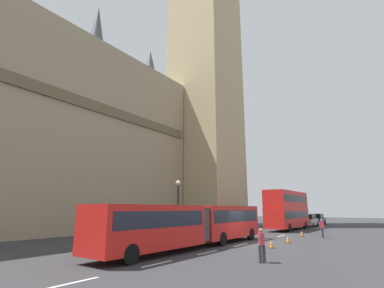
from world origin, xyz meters
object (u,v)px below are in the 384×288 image
object	(u,v)px
sedan_trailing	(317,219)
pedestrian_by_kerb	(322,228)
traffic_cone_middle	(288,239)
pedestrian_near_cones	(262,244)
articulated_bus	(194,222)
traffic_cone_east	(302,233)
double_decker_bus	(287,208)
street_lamp	(178,205)
clock_tower	(205,15)
traffic_cone_west	(271,244)
sedan_lead	(309,220)

from	to	relation	value
sedan_trailing	pedestrian_by_kerb	xyz separation A→B (m)	(-23.22, -5.57, -0.00)
traffic_cone_middle	pedestrian_near_cones	distance (m)	9.70
articulated_bus	pedestrian_by_kerb	xyz separation A→B (m)	(13.01, -5.78, -0.83)
traffic_cone_east	pedestrian_by_kerb	world-z (taller)	pedestrian_by_kerb
double_decker_bus	street_lamp	xyz separation A→B (m)	(-17.36, 4.50, 0.35)
street_lamp	sedan_trailing	bearing A→B (deg)	-8.30
sedan_trailing	street_lamp	xyz separation A→B (m)	(-32.36, 4.72, 2.14)
traffic_cone_middle	articulated_bus	bearing A→B (deg)	147.36
clock_tower	sedan_trailing	distance (m)	42.89
traffic_cone_middle	traffic_cone_east	distance (m)	6.30
traffic_cone_west	traffic_cone_middle	world-z (taller)	same
sedan_trailing	street_lamp	bearing A→B (deg)	171.70
double_decker_bus	traffic_cone_west	world-z (taller)	double_decker_bus
sedan_lead	pedestrian_by_kerb	world-z (taller)	sedan_lead
articulated_bus	street_lamp	xyz separation A→B (m)	(3.87, 4.51, 1.31)
double_decker_bus	traffic_cone_middle	size ratio (longest dim) A/B	18.60
double_decker_bus	pedestrian_near_cones	bearing A→B (deg)	-165.56
articulated_bus	traffic_cone_west	world-z (taller)	articulated_bus
double_decker_bus	pedestrian_near_cones	size ratio (longest dim) A/B	6.38
articulated_bus	traffic_cone_west	distance (m)	5.63
articulated_bus	traffic_cone_middle	size ratio (longest dim) A/B	29.41
pedestrian_near_cones	sedan_trailing	bearing A→B (deg)	8.68
double_decker_bus	traffic_cone_middle	world-z (taller)	double_decker_bus
sedan_lead	traffic_cone_middle	world-z (taller)	sedan_lead
articulated_bus	pedestrian_by_kerb	distance (m)	14.26
pedestrian_near_cones	traffic_cone_middle	bearing A→B (deg)	10.26
clock_tower	sedan_lead	xyz separation A→B (m)	(7.05, -14.23, -38.40)
sedan_lead	pedestrian_near_cones	size ratio (longest dim) A/B	2.60
articulated_bus	double_decker_bus	xyz separation A→B (m)	(21.23, 0.00, 0.96)
sedan_lead	traffic_cone_west	bearing A→B (deg)	-171.26
street_lamp	pedestrian_by_kerb	bearing A→B (deg)	-48.37
clock_tower	pedestrian_near_cones	world-z (taller)	clock_tower
double_decker_bus	traffic_cone_east	bearing A→B (deg)	-154.73
double_decker_bus	pedestrian_near_cones	xyz separation A→B (m)	(-23.86, -6.14, -1.80)
double_decker_bus	pedestrian_near_cones	distance (m)	24.71
traffic_cone_east	pedestrian_near_cones	bearing A→B (deg)	-171.59
articulated_bus	double_decker_bus	size ratio (longest dim) A/B	1.58
pedestrian_near_cones	pedestrian_by_kerb	size ratio (longest dim) A/B	1.00
clock_tower	traffic_cone_west	distance (m)	47.73
pedestrian_by_kerb	clock_tower	bearing A→B (deg)	62.12
street_lamp	double_decker_bus	bearing A→B (deg)	-14.54
clock_tower	double_decker_bus	xyz separation A→B (m)	(-2.23, -13.99, -36.61)
sedan_trailing	clock_tower	bearing A→B (deg)	131.94
street_lamp	pedestrian_by_kerb	world-z (taller)	street_lamp
traffic_cone_west	articulated_bus	bearing A→B (deg)	124.91
traffic_cone_east	pedestrian_near_cones	size ratio (longest dim) A/B	0.34
pedestrian_near_cones	double_decker_bus	bearing A→B (deg)	14.44
articulated_bus	street_lamp	size ratio (longest dim) A/B	3.24
double_decker_bus	traffic_cone_middle	xyz separation A→B (m)	(-14.34, -4.42, -2.43)
traffic_cone_middle	sedan_lead	bearing A→B (deg)	10.02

